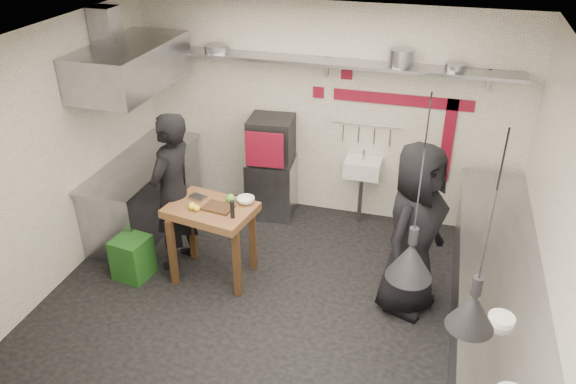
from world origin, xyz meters
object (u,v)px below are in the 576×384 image
(chef_left, at_px, (173,193))
(chef_right, at_px, (414,230))
(combi_oven, at_px, (271,139))
(prep_table, at_px, (213,242))
(green_bin, at_px, (132,257))
(oven_stand, at_px, (271,187))

(chef_left, bearing_deg, chef_right, 96.63)
(combi_oven, height_order, chef_right, chef_right)
(prep_table, xyz_separation_m, chef_left, (-0.50, 0.12, 0.49))
(green_bin, height_order, chef_left, chef_left)
(oven_stand, bearing_deg, chef_left, -121.42)
(green_bin, xyz_separation_m, chef_left, (0.40, 0.38, 0.70))
(oven_stand, relative_size, chef_right, 0.42)
(oven_stand, xyz_separation_m, chef_right, (1.96, -1.45, 0.54))
(combi_oven, xyz_separation_m, chef_right, (1.96, -1.48, -0.15))
(prep_table, height_order, chef_left, chef_left)
(oven_stand, distance_m, chef_left, 1.67)
(prep_table, xyz_separation_m, chef_right, (2.17, 0.08, 0.48))
(chef_left, distance_m, chef_right, 2.67)
(oven_stand, relative_size, prep_table, 0.87)
(prep_table, relative_size, chef_right, 0.49)
(oven_stand, xyz_separation_m, green_bin, (-1.10, -1.79, -0.15))
(oven_stand, height_order, combi_oven, combi_oven)
(chef_right, bearing_deg, combi_oven, 76.21)
(combi_oven, distance_m, green_bin, 2.29)
(oven_stand, relative_size, chef_left, 0.42)
(green_bin, height_order, prep_table, prep_table)
(prep_table, relative_size, chef_left, 0.49)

